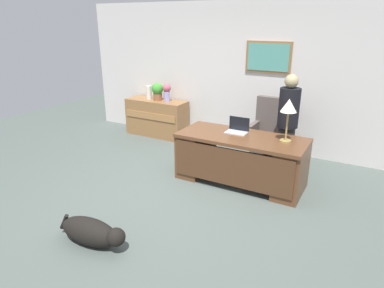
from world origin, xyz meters
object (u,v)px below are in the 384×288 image
object	(u,v)px
desk	(240,158)
potted_plant	(157,91)
armchair	(269,134)
vase_with_flowers	(167,91)
laptop	(238,129)
person_standing	(287,124)
desk_lamp	(289,108)
dog_lying	(92,232)
credenza	(157,118)
vase_empty	(149,92)

from	to	relation	value
desk	potted_plant	bearing A→B (deg)	151.27
armchair	vase_with_flowers	size ratio (longest dim) A/B	3.06
vase_with_flowers	laptop	bearing A→B (deg)	-29.21
armchair	laptop	world-z (taller)	armchair
person_standing	vase_with_flowers	bearing A→B (deg)	168.06
armchair	potted_plant	world-z (taller)	potted_plant
desk	laptop	distance (m)	0.45
desk	laptop	xyz separation A→B (m)	(-0.13, 0.18, 0.39)
laptop	desk_lamp	bearing A→B (deg)	-5.89
potted_plant	dog_lying	bearing A→B (deg)	-66.44
desk	credenza	world-z (taller)	credenza
vase_empty	desk	bearing A→B (deg)	-26.61
laptop	vase_empty	size ratio (longest dim) A/B	1.13
credenza	potted_plant	distance (m)	0.58
desk	vase_with_flowers	xyz separation A→B (m)	(-2.15, 1.30, 0.57)
desk_lamp	laptop	bearing A→B (deg)	174.11
vase_with_flowers	desk_lamp	bearing A→B (deg)	-23.54
armchair	desk_lamp	world-z (taller)	desk_lamp
dog_lying	potted_plant	distance (m)	3.93
credenza	vase_with_flowers	size ratio (longest dim) A/B	3.64
desk_lamp	armchair	bearing A→B (deg)	117.79
armchair	laptop	size ratio (longest dim) A/B	3.48
laptop	potted_plant	xyz separation A→B (m)	(-2.25, 1.13, 0.17)
desk_lamp	potted_plant	distance (m)	3.25
armchair	dog_lying	size ratio (longest dim) A/B	1.22
person_standing	vase_empty	xyz separation A→B (m)	(-3.08, 0.56, 0.10)
desk	credenza	size ratio (longest dim) A/B	1.42
person_standing	potted_plant	distance (m)	2.92
credenza	dog_lying	size ratio (longest dim) A/B	1.45
dog_lying	laptop	world-z (taller)	laptop
credenza	potted_plant	xyz separation A→B (m)	(0.04, 0.00, 0.58)
armchair	dog_lying	xyz separation A→B (m)	(-0.96, -3.27, -0.34)
desk_lamp	dog_lying	bearing A→B (deg)	-122.25
dog_lying	desk_lamp	xyz separation A→B (m)	(1.46, 2.32, 1.07)
desk_lamp	potted_plant	xyz separation A→B (m)	(-3.00, 1.21, -0.25)
armchair	laptop	xyz separation A→B (m)	(-0.25, -0.87, 0.30)
credenza	laptop	bearing A→B (deg)	-26.22
laptop	desk_lamp	size ratio (longest dim) A/B	0.52
dog_lying	vase_with_flowers	distance (m)	3.85
armchair	vase_with_flowers	distance (m)	2.33
credenza	vase_empty	distance (m)	0.56
person_standing	desk_lamp	world-z (taller)	person_standing
credenza	desk_lamp	bearing A→B (deg)	-21.62
desk_lamp	potted_plant	size ratio (longest dim) A/B	1.70
armchair	potted_plant	size ratio (longest dim) A/B	3.10
desk	desk_lamp	size ratio (longest dim) A/B	3.09
laptop	desk_lamp	distance (m)	0.87
desk	credenza	xyz separation A→B (m)	(-2.42, 1.30, -0.02)
armchair	desk_lamp	xyz separation A→B (m)	(0.50, -0.95, 0.73)
credenza	desk_lamp	distance (m)	3.38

